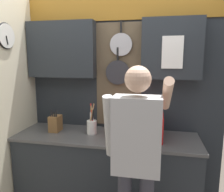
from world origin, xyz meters
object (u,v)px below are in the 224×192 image
(knife_block, at_px, (55,123))
(microwave, at_px, (139,125))
(utensil_crock, at_px, (92,126))
(person, at_px, (137,150))

(knife_block, bearing_deg, microwave, -0.05)
(knife_block, xyz_separation_m, utensil_crock, (0.44, 0.00, -0.00))
(microwave, distance_m, person, 0.59)
(knife_block, relative_size, person, 0.15)
(microwave, bearing_deg, utensil_crock, 179.67)
(microwave, distance_m, knife_block, 0.96)
(knife_block, height_order, utensil_crock, utensil_crock)
(knife_block, distance_m, person, 1.15)
(utensil_crock, bearing_deg, person, -46.83)
(utensil_crock, bearing_deg, microwave, -0.33)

